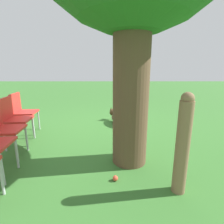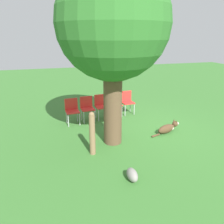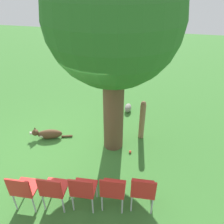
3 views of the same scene
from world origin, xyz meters
The scene contains 11 objects.
ground_plane centered at (0.00, 0.00, 0.00)m, with size 30.00×30.00×0.00m, color #38702D.
oak_tree centered at (-0.39, 1.08, 3.11)m, with size 2.78×2.78×4.55m.
dog centered at (-0.26, -0.76, 0.14)m, with size 0.44×1.11×0.36m.
fence_post centered at (-0.89, 1.76, 0.58)m, with size 0.15×0.15×1.15m.
red_chair_0 centered at (1.79, -0.13, 0.51)m, with size 0.45×0.47×0.87m.
red_chair_1 centered at (1.67, 0.41, 0.51)m, with size 0.45×0.47×0.87m.
red_chair_2 centered at (1.56, 0.95, 0.51)m, with size 0.45×0.47×0.87m.
red_chair_3 centered at (1.44, 1.48, 0.51)m, with size 0.45×0.47×0.87m.
red_chair_4 centered at (1.33, 2.02, 0.51)m, with size 0.45×0.47×0.87m.
tennis_ball centered at (-0.17, 1.57, 0.03)m, with size 0.07×0.07×0.07m.
garden_rock centered at (-2.19, 1.18, 0.13)m, with size 0.40×0.21×0.25m.
Camera 2 is at (-5.79, 2.66, 2.91)m, focal length 35.00 mm.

